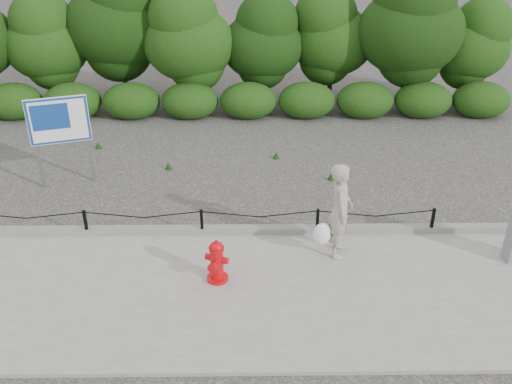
{
  "coord_description": "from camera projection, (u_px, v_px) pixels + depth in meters",
  "views": [
    {
      "loc": [
        1.05,
        -10.05,
        6.37
      ],
      "look_at": [
        1.17,
        0.2,
        1.0
      ],
      "focal_mm": 38.0,
      "sensor_mm": 36.0,
      "label": 1
    }
  ],
  "objects": [
    {
      "name": "chain_barrier",
      "position": [
        202.0,
        219.0,
        11.64
      ],
      "size": [
        10.06,
        0.06,
        0.6
      ],
      "color": "black",
      "rests_on": "sidewalk"
    },
    {
      "name": "pedestrian",
      "position": [
        339.0,
        212.0,
        10.71
      ],
      "size": [
        0.82,
        0.79,
        2.0
      ],
      "rotation": [
        0.0,
        0.0,
        1.44
      ],
      "color": "#A49B8C",
      "rests_on": "sidewalk"
    },
    {
      "name": "ground",
      "position": [
        203.0,
        237.0,
        11.85
      ],
      "size": [
        90.0,
        90.0,
        0.0
      ],
      "primitive_type": "plane",
      "color": "#2D2B28",
      "rests_on": "ground"
    },
    {
      "name": "fire_hydrant",
      "position": [
        217.0,
        262.0,
        10.16
      ],
      "size": [
        0.53,
        0.53,
        0.88
      ],
      "rotation": [
        0.0,
        0.0,
        -0.38
      ],
      "color": "red",
      "rests_on": "sidewalk"
    },
    {
      "name": "treeline",
      "position": [
        215.0,
        32.0,
        18.55
      ],
      "size": [
        20.3,
        3.97,
        5.03
      ],
      "color": "black",
      "rests_on": "ground"
    },
    {
      "name": "advertising_sign",
      "position": [
        59.0,
        124.0,
        13.35
      ],
      "size": [
        1.41,
        0.53,
        2.35
      ],
      "rotation": [
        0.0,
        0.0,
        0.31
      ],
      "color": "slate",
      "rests_on": "ground"
    },
    {
      "name": "curb",
      "position": [
        202.0,
        230.0,
        11.82
      ],
      "size": [
        14.0,
        0.22,
        0.14
      ],
      "primitive_type": "cube",
      "color": "slate",
      "rests_on": "sidewalk"
    },
    {
      "name": "sidewalk",
      "position": [
        194.0,
        293.0,
        10.06
      ],
      "size": [
        14.0,
        4.0,
        0.08
      ],
      "primitive_type": "cube",
      "color": "gray",
      "rests_on": "ground"
    }
  ]
}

